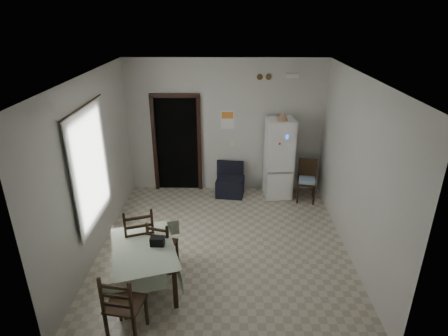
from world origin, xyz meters
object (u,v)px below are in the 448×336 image
dining_table (145,267)px  dining_chair_far_right (163,243)px  navy_seat (230,180)px  corner_chair (307,181)px  dining_chair_near_head (125,303)px  fridge (279,158)px  dining_chair_far_left (139,236)px

dining_table → dining_chair_far_right: 0.50m
navy_seat → dining_table: bearing=-105.3°
navy_seat → dining_table: navy_seat is taller
dining_chair_far_right → navy_seat: bearing=-98.3°
corner_chair → dining_chair_far_right: corner_chair is taller
dining_table → dining_chair_near_head: bearing=-111.4°
dining_chair_far_right → dining_chair_near_head: 1.36m
fridge → corner_chair: 0.76m
dining_table → dining_chair_far_left: bearing=92.0°
fridge → dining_chair_far_right: size_ratio=1.97×
fridge → dining_chair_far_right: fridge is taller
corner_chair → dining_chair_near_head: 4.64m
corner_chair → dining_chair_near_head: dining_chair_near_head is taller
dining_chair_far_left → dining_chair_near_head: dining_chair_far_left is taller
dining_table → corner_chair: bearing=25.8°
fridge → navy_seat: (-1.03, 0.00, -0.51)m
dining_chair_near_head → dining_chair_far_right: bearing=-90.6°
fridge → dining_table: 3.78m
dining_chair_far_left → dining_chair_near_head: bearing=76.8°
dining_table → dining_chair_far_left: dining_chair_far_left is taller
navy_seat → dining_chair_far_left: (-1.42, -2.47, 0.19)m
navy_seat → corner_chair: corner_chair is taller
fridge → dining_table: (-2.27, -2.98, -0.53)m
fridge → dining_chair_near_head: (-2.32, -3.87, -0.37)m
corner_chair → fridge: bearing=167.6°
dining_table → dining_chair_far_left: (-0.19, 0.51, 0.20)m
navy_seat → dining_chair_far_left: bearing=-112.7°
dining_chair_near_head → fridge: bearing=-111.4°
navy_seat → corner_chair: size_ratio=0.79×
fridge → dining_chair_far_left: bearing=-140.0°
corner_chair → dining_chair_far_left: bearing=-133.2°
fridge → corner_chair: (0.58, -0.25, -0.42)m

